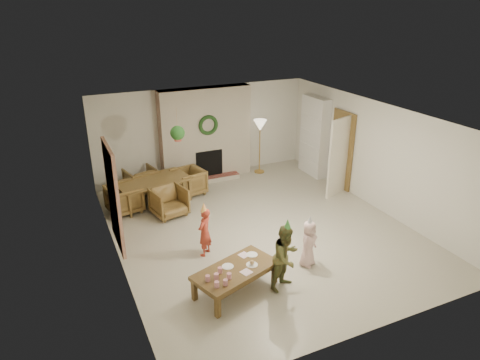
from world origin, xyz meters
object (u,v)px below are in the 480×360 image
dining_chair_right (189,182)px  child_red (205,232)px  dining_chair_far (141,181)px  child_plaid (286,257)px  dining_table (154,192)px  child_pink (308,243)px  dining_chair_left (124,199)px  coffee_table_top (236,270)px  dining_chair_near (169,202)px

dining_chair_right → child_red: (-0.61, -2.85, 0.15)m
dining_chair_far → child_plaid: child_plaid is taller
dining_table → child_pink: (1.94, -3.79, 0.15)m
dining_chair_left → coffee_table_top: size_ratio=0.51×
coffee_table_top → child_red: child_red is taller
dining_chair_near → coffee_table_top: size_ratio=0.51×
dining_chair_right → child_pink: child_pink is taller
dining_table → child_pink: 4.26m
dining_table → dining_chair_far: bearing=90.0°
dining_chair_far → dining_chair_right: 1.22m
dining_chair_left → child_red: size_ratio=0.75×
dining_chair_left → child_red: bearing=-168.7°
child_plaid → child_pink: (0.72, 0.41, -0.14)m
dining_chair_near → child_pink: 3.53m
dining_table → dining_chair_right: 0.95m
dining_chair_left → dining_chair_right: bearing=-90.0°
dining_table → coffee_table_top: bearing=-96.0°
dining_table → child_red: child_red is taller
dining_chair_left → dining_chair_right: size_ratio=1.00×
dining_chair_near → dining_chair_left: bearing=135.0°
dining_chair_right → child_plaid: bearing=-7.9°
coffee_table_top → child_plaid: bearing=-35.3°
dining_chair_far → child_pink: bearing=103.1°
dining_chair_near → dining_chair_far: same height
coffee_table_top → child_plaid: (0.83, -0.24, 0.18)m
dining_chair_far → child_red: 3.44m
dining_chair_near → child_red: 1.93m
child_red → child_plaid: bearing=79.3°
dining_table → dining_chair_right: size_ratio=2.34×
dining_table → dining_chair_near: size_ratio=2.34×
child_red → child_plaid: (0.90, -1.54, 0.10)m
dining_chair_right → coffee_table_top: 4.19m
child_pink → child_plaid: bearing=178.1°
dining_table → dining_chair_left: bearing=180.0°
coffee_table_top → child_pink: (1.55, 0.17, 0.04)m
dining_chair_far → child_red: (0.47, -3.40, 0.15)m
coffee_table_top → dining_chair_near: bearing=75.3°
child_plaid → dining_chair_right: bearing=70.4°
dining_chair_far → child_pink: 5.00m
child_red → dining_chair_right: bearing=-143.0°
dining_chair_left → child_plaid: (1.96, -4.05, 0.25)m
dining_chair_near → child_plaid: size_ratio=0.63×
dining_chair_left → child_pink: child_pink is taller
dining_chair_near → coffee_table_top: (0.24, -3.21, 0.08)m
dining_chair_right → child_pink: 4.11m
dining_table → dining_chair_far: size_ratio=2.34×
dining_chair_left → child_red: (1.06, -2.50, 0.15)m
dining_chair_near → dining_chair_far: (-0.31, 1.49, 0.00)m
dining_chair_near → child_red: (0.17, -1.91, 0.15)m
dining_chair_right → child_red: bearing=-23.8°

